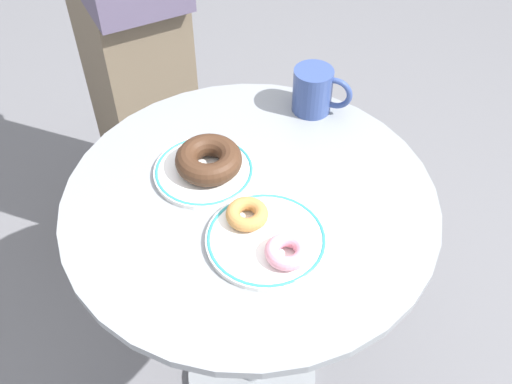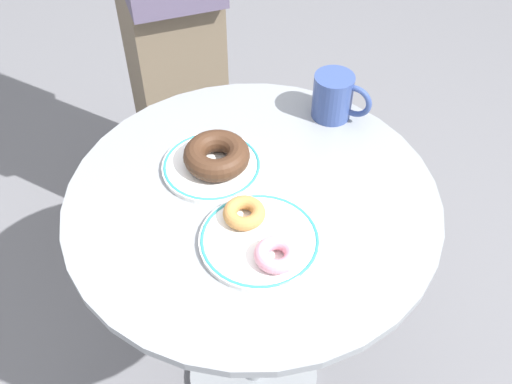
{
  "view_description": "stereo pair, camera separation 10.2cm",
  "coord_description": "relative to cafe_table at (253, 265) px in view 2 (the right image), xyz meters",
  "views": [
    {
      "loc": [
        0.59,
        -0.43,
        1.51
      ],
      "look_at": [
        0.03,
        -0.01,
        0.77
      ],
      "focal_mm": 40.75,
      "sensor_mm": 36.0,
      "label": 1
    },
    {
      "loc": [
        0.64,
        -0.34,
        1.51
      ],
      "look_at": [
        0.03,
        -0.01,
        0.77
      ],
      "focal_mm": 40.75,
      "sensor_mm": 36.0,
      "label": 2
    }
  ],
  "objects": [
    {
      "name": "cafe_table",
      "position": [
        0.0,
        0.0,
        0.0
      ],
      "size": [
        0.7,
        0.7,
        0.73
      ],
      "color": "gray",
      "rests_on": "ground"
    },
    {
      "name": "donut_chocolate",
      "position": [
        -0.1,
        -0.02,
        0.25
      ],
      "size": [
        0.15,
        0.15,
        0.04
      ],
      "primitive_type": "torus",
      "rotation": [
        0.0,
        0.0,
        2.92
      ],
      "color": "#422819",
      "rests_on": "plate_left"
    },
    {
      "name": "donut_pink_frosted",
      "position": [
        0.15,
        -0.04,
        0.24
      ],
      "size": [
        0.11,
        0.11,
        0.02
      ],
      "primitive_type": "torus",
      "rotation": [
        0.0,
        0.0,
        0.83
      ],
      "color": "pink",
      "rests_on": "plate_right"
    },
    {
      "name": "plate_right",
      "position": [
        0.1,
        -0.04,
        0.22
      ],
      "size": [
        0.21,
        0.21,
        0.01
      ],
      "color": "white",
      "rests_on": "cafe_table"
    },
    {
      "name": "coffee_mug",
      "position": [
        -0.12,
        0.26,
        0.27
      ],
      "size": [
        0.12,
        0.09,
        0.1
      ],
      "color": "#334784",
      "rests_on": "cafe_table"
    },
    {
      "name": "donut_old_fashioned",
      "position": [
        0.05,
        -0.04,
        0.24
      ],
      "size": [
        0.08,
        0.08,
        0.02
      ],
      "primitive_type": "torus",
      "rotation": [
        0.0,
        0.0,
        3.2
      ],
      "color": "#BC7F42",
      "rests_on": "plate_right"
    },
    {
      "name": "plate_left",
      "position": [
        -0.1,
        -0.03,
        0.22
      ],
      "size": [
        0.19,
        0.19,
        0.01
      ],
      "color": "white",
      "rests_on": "cafe_table"
    },
    {
      "name": "ground_plane",
      "position": [
        0.0,
        0.0,
        -0.52
      ],
      "size": [
        7.0,
        7.0,
        0.02
      ],
      "primitive_type": "cube",
      "color": "slate"
    }
  ]
}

